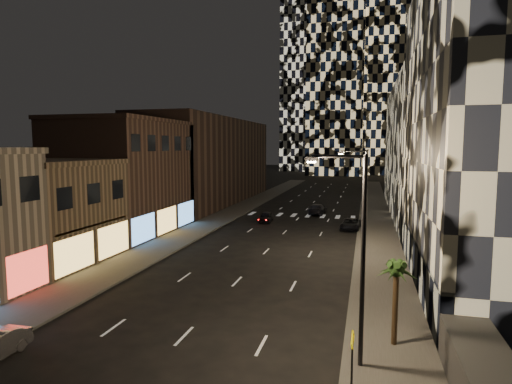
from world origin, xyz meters
The scene contains 19 objects.
sidewalk_left centered at (-10.00, 50.00, 0.07)m, with size 4.00×120.00×0.15m, color #47443F.
sidewalk_right centered at (10.00, 50.00, 0.07)m, with size 4.00×120.00×0.15m, color #47443F.
curb_left centered at (-7.90, 50.00, 0.07)m, with size 0.20×120.00×0.15m, color #4C4C47.
curb_right centered at (7.90, 50.00, 0.07)m, with size 0.20×120.00×0.15m, color #4C4C47.
retail_tan centered at (-17.00, 21.00, 4.00)m, with size 10.00×10.00×8.00m, color #7B6349.
retail_brown centered at (-17.00, 33.50, 6.00)m, with size 10.00×15.00×12.00m, color #4F362C.
retail_filler_left centered at (-17.00, 60.00, 7.00)m, with size 10.00×40.00×14.00m, color #4F362C.
midrise_base centered at (12.30, 24.50, 1.50)m, with size 0.60×25.00×3.00m, color #383838.
midrise_filler_right centered at (20.00, 57.00, 9.00)m, with size 16.00×40.00×18.00m, color #232326.
tower_right_mid centered at (35.00, 135.00, 50.00)m, with size 20.00×20.00×100.00m, color black.
tower_left_back centered at (-12.00, 165.00, 60.00)m, with size 24.00×24.00×120.00m, color black.
tower_center_low centered at (-2.00, 140.00, 47.50)m, with size 18.00×18.00×95.00m, color black.
streetlight_near centered at (8.35, 10.00, 5.35)m, with size 2.55×0.25×9.00m.
streetlight_far centered at (8.35, 30.00, 5.35)m, with size 2.55×0.25×9.00m.
car_dark_midlane centered at (-3.50, 43.74, 0.64)m, with size 1.52×3.77×1.29m, color black.
car_dark_oncoming centered at (2.06, 51.76, 0.72)m, with size 2.03×4.99×1.45m, color black.
car_dark_rightlane centered at (7.00, 41.41, 0.62)m, with size 2.07×4.50×1.25m, color black.
ped_sign centered at (8.30, 8.08, 1.72)m, with size 0.11×0.78×2.35m.
palm_tree centered at (10.11, 12.43, 3.49)m, with size 2.07×2.03×4.05m.
Camera 1 is at (8.66, -7.96, 9.45)m, focal length 30.00 mm.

